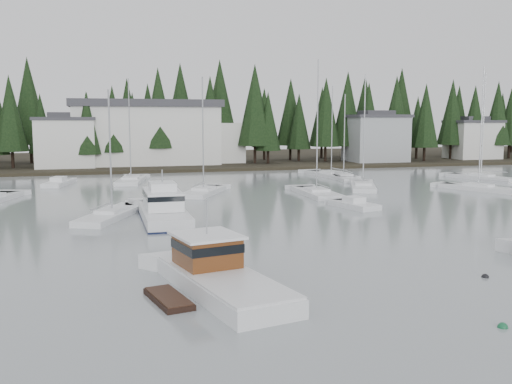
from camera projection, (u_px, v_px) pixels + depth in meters
ground at (470, 344)px, 20.63m from camera, size 260.00×260.00×0.00m
far_shore_land at (167, 161)px, 113.45m from camera, size 240.00×54.00×1.00m
conifer_treeline at (173, 165)px, 102.92m from camera, size 200.00×22.00×20.00m
house_west at (65, 141)px, 90.93m from camera, size 9.54×7.42×8.75m
house_east_a at (376, 137)px, 104.08m from camera, size 10.60×8.48×9.25m
house_east_b at (473, 139)px, 111.81m from camera, size 9.54×7.42×8.25m
harbor_inn at (158, 133)px, 97.92m from camera, size 29.50×11.50×10.90m
lobster_boat_brown at (217, 280)px, 26.92m from camera, size 6.23×10.13×4.78m
cabin_cruiser_center at (163, 211)px, 45.95m from camera, size 3.44×10.99×4.72m
sailboat_1 at (316, 194)px, 61.36m from camera, size 3.19×9.24×14.90m
sailboat_2 at (131, 182)px, 74.01m from camera, size 4.65×9.92×13.83m
sailboat_3 at (363, 188)px, 67.27m from camera, size 6.11×9.62×13.85m
sailboat_4 at (112, 217)px, 47.44m from camera, size 6.44×10.44×11.06m
sailboat_5 at (478, 189)px, 65.55m from camera, size 6.04×9.19×14.54m
sailboat_7 at (204, 193)px, 62.37m from camera, size 6.55×9.19×13.19m
sailboat_9 at (481, 179)px, 77.67m from camera, size 5.36×10.01×14.91m
sailboat_11 at (331, 176)px, 81.47m from camera, size 4.14×11.15×13.34m
sailboat_12 at (344, 178)px, 78.37m from camera, size 4.41×11.11×12.07m
runabout_1 at (354, 206)px, 52.62m from camera, size 3.39×5.57×1.42m
runabout_3 at (59, 184)px, 70.89m from camera, size 3.80×7.28×1.42m
mooring_buoy_green at (503, 328)px, 22.22m from camera, size 0.41×0.41×0.41m
mooring_buoy_dark at (485, 277)px, 29.31m from camera, size 0.38×0.38×0.38m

